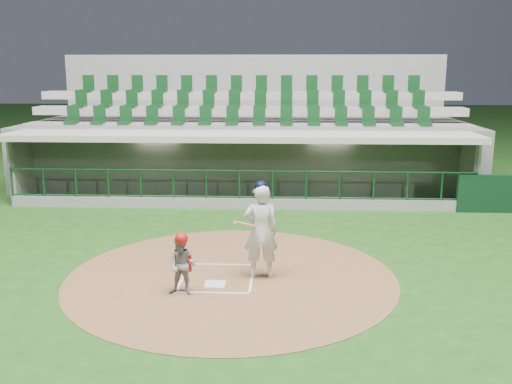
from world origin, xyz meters
The scene contains 8 objects.
ground centered at (0.00, 0.00, 0.00)m, with size 120.00×120.00×0.00m, color #1A4313.
dirt_circle centered at (0.30, -0.20, 0.01)m, with size 7.20×7.20×0.01m, color brown.
home_plate centered at (0.00, -0.70, 0.02)m, with size 0.43×0.43×0.02m, color silver.
batter_box_chalk centered at (0.00, -0.30, 0.02)m, with size 1.55×1.80×0.01m.
dugout_structure centered at (0.08, 7.81, 0.97)m, with size 16.40×3.70×3.00m.
seating_deck centered at (0.00, 10.91, 1.42)m, with size 17.00×6.72×5.15m.
batter centered at (0.94, -0.19, 1.07)m, with size 0.94×0.93×2.15m.
catcher centered at (-0.59, -1.22, 0.65)m, with size 0.64×0.53×1.29m.
Camera 1 is at (1.42, -11.96, 4.48)m, focal length 40.00 mm.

